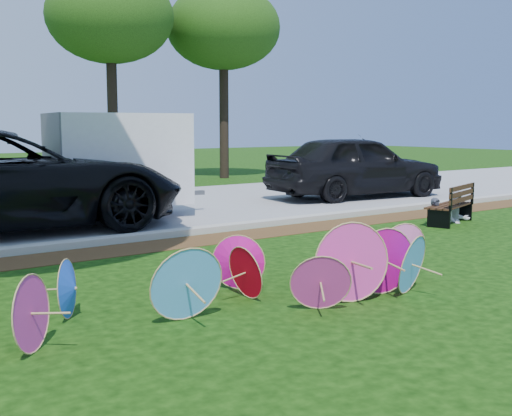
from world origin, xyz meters
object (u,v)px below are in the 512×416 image
at_px(parasol_pile, 304,267).
at_px(cargo_trailer, 119,159).
at_px(person_right, 458,192).
at_px(park_bench, 449,204).
at_px(person_left, 436,199).
at_px(dark_pickup, 356,166).

height_order(parasol_pile, cargo_trailer, cargo_trailer).
bearing_deg(cargo_trailer, person_right, -35.40).
distance_m(park_bench, person_left, 0.38).
relative_size(dark_pickup, park_bench, 3.38).
relative_size(dark_pickup, cargo_trailer, 1.83).
bearing_deg(person_left, parasol_pile, -143.31).
bearing_deg(cargo_trailer, parasol_pile, -91.49).
distance_m(parasol_pile, cargo_trailer, 7.93).
xyz_separation_m(park_bench, person_right, (0.35, 0.05, 0.24)).
height_order(park_bench, person_left, person_left).
height_order(dark_pickup, park_bench, dark_pickup).
distance_m(cargo_trailer, park_bench, 7.32).
distance_m(dark_pickup, person_right, 4.97).
bearing_deg(park_bench, cargo_trailer, 117.46).
height_order(cargo_trailer, park_bench, cargo_trailer).
xyz_separation_m(parasol_pile, park_bench, (6.31, 2.77, 0.03)).
distance_m(parasol_pile, dark_pickup, 11.16).
bearing_deg(park_bench, person_right, -10.63).
xyz_separation_m(parasol_pile, person_right, (6.66, 2.82, 0.26)).
height_order(park_bench, person_right, person_right).
bearing_deg(parasol_pile, dark_pickup, 42.46).
xyz_separation_m(cargo_trailer, person_left, (4.90, -4.98, -0.77)).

